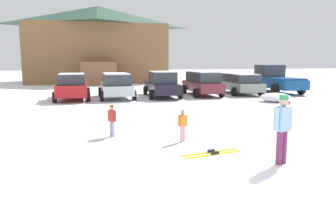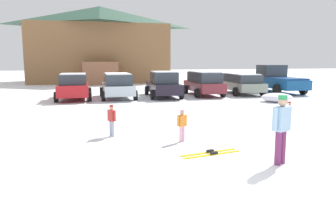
# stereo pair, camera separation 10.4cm
# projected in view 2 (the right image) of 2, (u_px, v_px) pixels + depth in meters

# --- Properties ---
(ground) EXTENTS (160.00, 160.00, 0.00)m
(ground) POSITION_uv_depth(u_px,v_px,m) (286.00, 198.00, 5.39)
(ground) COLOR white
(ski_lodge) EXTENTS (16.07, 11.11, 8.88)m
(ski_lodge) POSITION_uv_depth(u_px,v_px,m) (101.00, 44.00, 35.77)
(ski_lodge) COLOR brown
(ski_lodge) RESTS_ON ground
(parked_red_sedan) EXTENTS (2.26, 4.29, 1.68)m
(parked_red_sedan) POSITION_uv_depth(u_px,v_px,m) (74.00, 86.00, 19.24)
(parked_red_sedan) COLOR #B2191E
(parked_red_sedan) RESTS_ON ground
(parked_silver_wagon) EXTENTS (2.30, 4.30, 1.66)m
(parked_silver_wagon) POSITION_uv_depth(u_px,v_px,m) (117.00, 85.00, 19.86)
(parked_silver_wagon) COLOR silver
(parked_silver_wagon) RESTS_ON ground
(parked_black_sedan) EXTENTS (2.24, 4.70, 1.77)m
(parked_black_sedan) POSITION_uv_depth(u_px,v_px,m) (163.00, 84.00, 20.59)
(parked_black_sedan) COLOR black
(parked_black_sedan) RESTS_ON ground
(parked_maroon_van) EXTENTS (2.11, 4.48, 1.73)m
(parked_maroon_van) POSITION_uv_depth(u_px,v_px,m) (204.00, 83.00, 21.52)
(parked_maroon_van) COLOR maroon
(parked_maroon_van) RESTS_ON ground
(parked_grey_wagon) EXTENTS (2.47, 4.84, 1.54)m
(parked_grey_wagon) POSITION_uv_depth(u_px,v_px,m) (241.00, 83.00, 22.47)
(parked_grey_wagon) COLOR gray
(parked_grey_wagon) RESTS_ON ground
(pickup_truck) EXTENTS (2.52, 5.39, 2.15)m
(pickup_truck) POSITION_uv_depth(u_px,v_px,m) (277.00, 80.00, 23.61)
(pickup_truck) COLOR navy
(pickup_truck) RESTS_ON ground
(skier_child_in_orange_jacket) EXTENTS (0.35, 0.22, 0.99)m
(skier_child_in_orange_jacket) POSITION_uv_depth(u_px,v_px,m) (182.00, 124.00, 9.12)
(skier_child_in_orange_jacket) COLOR #EEB0CD
(skier_child_in_orange_jacket) RESTS_ON ground
(skier_child_in_red_jacket) EXTENTS (0.27, 0.33, 1.05)m
(skier_child_in_red_jacket) POSITION_uv_depth(u_px,v_px,m) (112.00, 119.00, 9.74)
(skier_child_in_red_jacket) COLOR #A6ADC7
(skier_child_in_red_jacket) RESTS_ON ground
(skier_adult_in_blue_parka) EXTENTS (0.58, 0.38, 1.67)m
(skier_adult_in_blue_parka) POSITION_uv_depth(u_px,v_px,m) (281.00, 126.00, 7.07)
(skier_adult_in_blue_parka) COLOR #702B5A
(skier_adult_in_blue_parka) RESTS_ON ground
(skier_child_in_pink_snowsuit) EXTENTS (0.20, 0.31, 0.89)m
(skier_child_in_pink_snowsuit) POSITION_uv_depth(u_px,v_px,m) (289.00, 111.00, 11.71)
(skier_child_in_pink_snowsuit) COLOR #E4AFC4
(skier_child_in_pink_snowsuit) RESTS_ON ground
(pair_of_skis) EXTENTS (1.69, 0.57, 0.08)m
(pair_of_skis) POSITION_uv_depth(u_px,v_px,m) (211.00, 153.00, 7.97)
(pair_of_skis) COLOR yellow
(pair_of_skis) RESTS_ON ground
(plowed_snow_pile) EXTENTS (1.92, 1.54, 0.53)m
(plowed_snow_pile) POSITION_uv_depth(u_px,v_px,m) (277.00, 97.00, 18.15)
(plowed_snow_pile) COLOR white
(plowed_snow_pile) RESTS_ON ground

